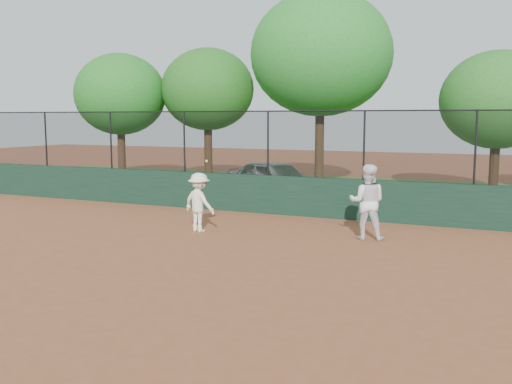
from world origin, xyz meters
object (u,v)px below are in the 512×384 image
at_px(tree_0, 120,95).
at_px(player_second, 367,202).
at_px(tree_1, 208,90).
at_px(player_main, 199,202).
at_px(parked_car, 275,180).
at_px(tree_2, 321,54).
at_px(tree_3, 498,100).

bearing_deg(tree_0, player_second, -28.93).
relative_size(player_second, tree_1, 0.31).
relative_size(player_main, tree_0, 0.33).
height_order(parked_car, player_main, player_main).
bearing_deg(player_second, tree_2, -74.03).
bearing_deg(tree_0, parked_car, -12.65).
distance_m(player_main, tree_3, 12.08).
bearing_deg(tree_2, player_main, -92.27).
relative_size(parked_car, player_second, 2.32).
xyz_separation_m(tree_0, tree_3, (15.39, 1.61, -0.39)).
height_order(tree_1, tree_3, tree_1).
relative_size(player_second, player_main, 0.97).
bearing_deg(tree_0, tree_1, 17.38).
relative_size(player_second, tree_0, 0.32).
relative_size(player_second, tree_3, 0.34).
distance_m(parked_car, player_second, 6.93).
distance_m(player_second, tree_2, 10.17).
distance_m(player_second, tree_3, 9.44).
distance_m(parked_car, tree_3, 8.48).
height_order(parked_car, tree_3, tree_3).
bearing_deg(tree_3, player_second, -106.86).
bearing_deg(tree_3, parked_car, -154.36).
bearing_deg(tree_3, tree_2, -176.13).
xyz_separation_m(tree_0, tree_1, (3.77, 1.18, 0.19)).
xyz_separation_m(parked_car, tree_1, (-4.43, 3.02, 3.45)).
bearing_deg(tree_1, parked_car, -34.27).
bearing_deg(tree_1, tree_0, -162.62).
xyz_separation_m(parked_car, tree_3, (7.19, 3.45, 2.87)).
bearing_deg(tree_2, player_second, -64.67).
distance_m(player_second, player_main, 4.34).
height_order(player_second, tree_3, tree_3).
xyz_separation_m(player_second, player_main, (-4.25, -0.86, -0.15)).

